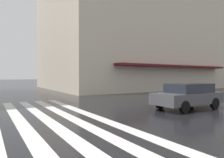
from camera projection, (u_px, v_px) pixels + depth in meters
ground_plane at (52, 151)px, 4.97m from camera, size 220.00×220.00×0.00m
zebra_crossing at (33, 120)px, 8.53m from camera, size 13.00×5.50×0.01m
haussmann_block_corner at (130, 30)px, 32.78m from camera, size 19.40×24.85×18.67m
car_dark_grey at (188, 95)px, 11.38m from camera, size 1.85×4.10×1.41m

